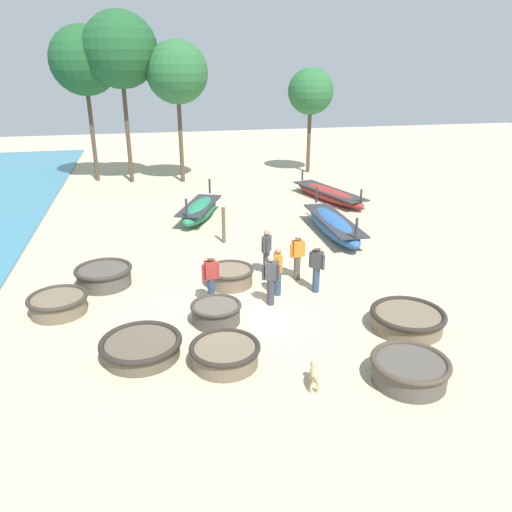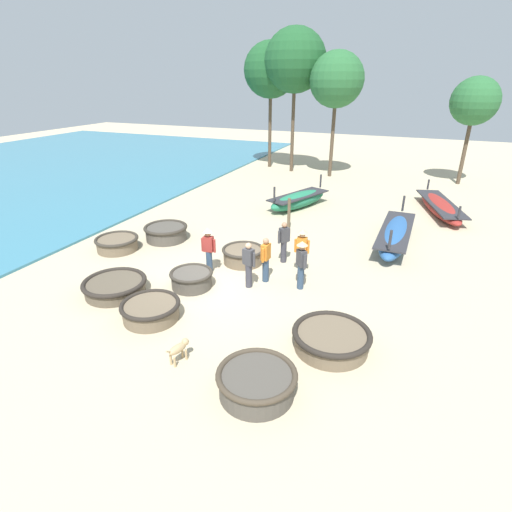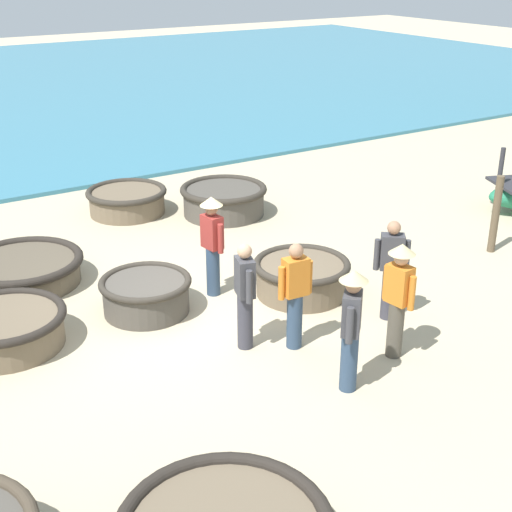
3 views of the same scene
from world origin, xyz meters
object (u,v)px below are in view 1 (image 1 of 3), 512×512
Objects in this scene: long_boat_white_hull at (329,194)px; fisherman_standing_right at (211,274)px; fisherman_hauling at (278,270)px; coracle_beside_post at (216,312)px; long_boat_green_hull at (200,210)px; mooring_post_mid_beach at (224,225)px; coracle_weathered at (407,319)px; coracle_tilted at (230,276)px; coracle_upturned at (104,275)px; long_boat_ochre_hull at (333,225)px; dog at (314,372)px; coracle_far_left at (410,370)px; tree_rightmost at (120,50)px; tree_left_mid at (84,61)px; fisherman_with_hat at (297,252)px; fisherman_crouching at (271,279)px; coracle_front_right at (225,354)px; tree_center at (177,73)px; coracle_nearest at (58,303)px; fisherman_standing_left at (266,251)px; coracle_far_right at (141,347)px; tree_right_mid at (311,92)px; fisherman_by_coracle at (317,263)px.

long_boat_white_hull is 12.98m from fisherman_standing_right.
coracle_beside_post is at bearing -147.98° from fisherman_hauling.
fisherman_standing_right is (-2.08, -0.14, 0.12)m from fisherman_hauling.
long_boat_green_hull is at bearing 86.25° from coracle_beside_post.
coracle_beside_post is at bearing -100.85° from mooring_post_mid_beach.
coracle_tilted is (-4.21, 3.88, 0.02)m from coracle_weathered.
mooring_post_mid_beach is (4.42, 3.20, 0.39)m from coracle_upturned.
long_boat_ochre_hull is at bearing 53.70° from fisherman_hauling.
coracle_far_left is at bearing -7.80° from dog.
tree_rightmost is 1.08× the size of tree_left_mid.
coracle_weathered is 0.38× the size of long_boat_ochre_hull.
fisherman_with_hat reaches higher than fisherman_crouching.
coracle_far_left reaches higher than coracle_tilted.
coracle_far_left reaches higher than coracle_front_right.
tree_left_mid is (-4.45, 21.25, 6.51)m from coracle_front_right.
fisherman_hauling is 2.35× the size of dog.
coracle_tilted is at bearing -88.99° from tree_center.
fisherman_standing_right is (-3.01, -1.16, 0.00)m from fisherman_with_hat.
tree_left_mid is 1.10× the size of tree_center.
mooring_post_mid_beach reaches higher than coracle_nearest.
coracle_nearest is at bearing -121.11° from long_boat_green_hull.
coracle_beside_post reaches higher than coracle_weathered.
fisherman_hauling reaches higher than coracle_tilted.
long_boat_ochre_hull reaches higher than coracle_weathered.
tree_center reaches higher than coracle_front_right.
coracle_tilted is 1.57m from fisherman_standing_right.
fisherman_standing_left is 0.94× the size of fisherman_standing_right.
fisherman_hauling is at bearing 85.17° from dog.
tree_rightmost reaches higher than long_boat_green_hull.
fisherman_crouching reaches higher than coracle_far_left.
fisherman_standing_left reaches higher than mooring_post_mid_beach.
tree_rightmost is at bearing 105.14° from fisherman_hauling.
coracle_upturned is at bearing 120.19° from coracle_front_right.
coracle_beside_post is at bearing -82.24° from tree_rightmost.
tree_rightmost reaches higher than coracle_weathered.
long_boat_green_hull is at bearing -60.95° from tree_left_mid.
fisherman_crouching reaches higher than long_boat_white_hull.
fisherman_hauling is at bearing -74.86° from tree_rightmost.
coracle_beside_post is 0.25× the size of long_boat_white_hull.
coracle_weathered is at bearing -69.28° from tree_rightmost.
coracle_far_right is 1.29× the size of fisherman_hauling.
tree_rightmost reaches higher than dog.
long_boat_ochre_hull is 0.82× the size of tree_right_mid.
fisherman_hauling is 1.00× the size of fisherman_standing_left.
fisherman_standing_left is (0.06, 1.70, 0.00)m from fisherman_hauling.
coracle_nearest is 1.02× the size of fisherman_with_hat.
coracle_tilted is at bearing 156.55° from fisherman_by_coracle.
coracle_far_right is at bearing 158.02° from coracle_far_left.
coracle_upturned reaches higher than coracle_beside_post.
coracle_upturned is 20.14m from tree_right_mid.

